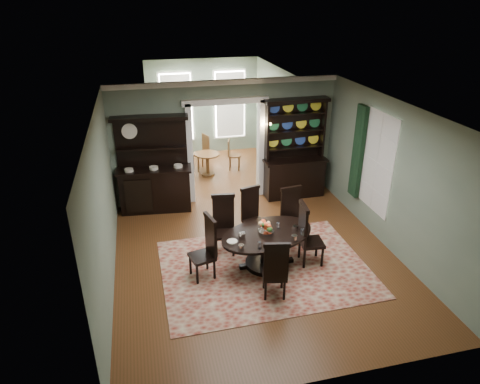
# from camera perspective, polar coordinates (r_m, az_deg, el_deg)

# --- Properties ---
(room) EXTENTS (5.51, 6.01, 3.01)m
(room) POSITION_cam_1_polar(r_m,az_deg,el_deg) (7.86, 2.46, 0.68)
(room) COLOR #5B2F18
(room) RESTS_ON ground
(parlor) EXTENTS (3.51, 3.50, 3.01)m
(parlor) POSITION_cam_1_polar(r_m,az_deg,el_deg) (12.95, -4.24, 10.27)
(parlor) COLOR #5B2F18
(parlor) RESTS_ON ground
(doorway_trim) EXTENTS (2.08, 0.25, 2.57)m
(doorway_trim) POSITION_cam_1_polar(r_m,az_deg,el_deg) (10.53, -1.93, 7.38)
(doorway_trim) COLOR silver
(doorway_trim) RESTS_ON floor
(right_window) EXTENTS (0.15, 1.47, 2.12)m
(right_window) POSITION_cam_1_polar(r_m,az_deg,el_deg) (9.62, 16.66, 4.46)
(right_window) COLOR white
(right_window) RESTS_ON wall_right
(wall_sconce) EXTENTS (0.27, 0.21, 0.21)m
(wall_sconce) POSITION_cam_1_polar(r_m,az_deg,el_deg) (10.53, 3.35, 8.90)
(wall_sconce) COLOR #CF8637
(wall_sconce) RESTS_ON back_wall_right
(rug) EXTENTS (3.92, 2.90, 0.01)m
(rug) POSITION_cam_1_polar(r_m,az_deg,el_deg) (8.37, 3.32, -10.09)
(rug) COLOR maroon
(rug) RESTS_ON floor
(dining_table) EXTENTS (2.14, 2.14, 0.73)m
(dining_table) POSITION_cam_1_polar(r_m,az_deg,el_deg) (8.17, 3.63, -6.82)
(dining_table) COLOR black
(dining_table) RESTS_ON rug
(centerpiece) EXTENTS (1.48, 0.95, 0.24)m
(centerpiece) POSITION_cam_1_polar(r_m,az_deg,el_deg) (8.02, 3.50, -5.05)
(centerpiece) COLOR white
(centerpiece) RESTS_ON dining_table
(chair_far_left) EXTENTS (0.51, 0.49, 1.23)m
(chair_far_left) POSITION_cam_1_polar(r_m,az_deg,el_deg) (8.59, -2.19, -4.02)
(chair_far_left) COLOR black
(chair_far_left) RESTS_ON rug
(chair_far_mid) EXTENTS (0.52, 0.51, 1.17)m
(chair_far_mid) POSITION_cam_1_polar(r_m,az_deg,el_deg) (9.04, 1.59, -2.66)
(chair_far_mid) COLOR black
(chair_far_mid) RESTS_ON rug
(chair_far_right) EXTENTS (0.50, 0.48, 1.22)m
(chair_far_right) POSITION_cam_1_polar(r_m,az_deg,el_deg) (8.98, 6.91, -2.87)
(chair_far_right) COLOR black
(chair_far_right) RESTS_ON rug
(chair_end_left) EXTENTS (0.52, 0.54, 1.22)m
(chair_end_left) POSITION_cam_1_polar(r_m,az_deg,el_deg) (7.85, -4.46, -7.16)
(chair_end_left) COLOR black
(chair_end_left) RESTS_ON rug
(chair_end_right) EXTENTS (0.49, 0.51, 1.28)m
(chair_end_right) POSITION_cam_1_polar(r_m,az_deg,el_deg) (8.26, 8.90, -5.42)
(chair_end_right) COLOR black
(chair_end_right) RESTS_ON rug
(chair_near) EXTENTS (0.50, 0.49, 1.16)m
(chair_near) POSITION_cam_1_polar(r_m,az_deg,el_deg) (7.32, 4.74, -10.15)
(chair_near) COLOR black
(chair_near) RESTS_ON rug
(sideboard) EXTENTS (1.80, 0.79, 2.30)m
(sideboard) POSITION_cam_1_polar(r_m,az_deg,el_deg) (10.38, -11.32, 1.80)
(sideboard) COLOR black
(sideboard) RESTS_ON floor
(welsh_dresser) EXTENTS (1.62, 0.61, 2.51)m
(welsh_dresser) POSITION_cam_1_polar(r_m,az_deg,el_deg) (10.97, 7.22, 4.02)
(welsh_dresser) COLOR black
(welsh_dresser) RESTS_ON floor
(parlor_table) EXTENTS (0.71, 0.71, 0.65)m
(parlor_table) POSITION_cam_1_polar(r_m,az_deg,el_deg) (12.32, -4.35, 4.14)
(parlor_table) COLOR brown
(parlor_table) RESTS_ON parlor_floor
(parlor_chair_left) EXTENTS (0.49, 0.48, 1.05)m
(parlor_chair_left) POSITION_cam_1_polar(r_m,az_deg,el_deg) (12.71, -5.04, 5.43)
(parlor_chair_left) COLOR brown
(parlor_chair_left) RESTS_ON parlor_floor
(parlor_chair_right) EXTENTS (0.42, 0.41, 0.90)m
(parlor_chair_right) POSITION_cam_1_polar(r_m,az_deg,el_deg) (12.69, -1.03, 5.12)
(parlor_chair_right) COLOR brown
(parlor_chair_right) RESTS_ON parlor_floor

